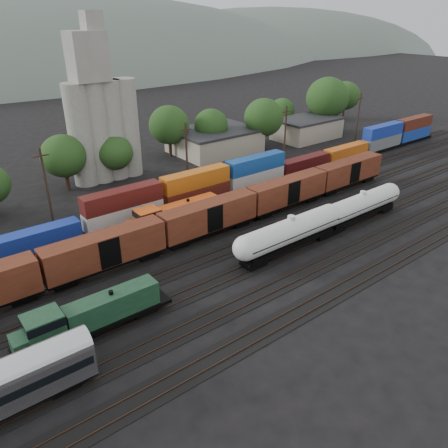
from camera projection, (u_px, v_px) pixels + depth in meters
ground at (205, 260)px, 56.13m from camera, size 600.00×600.00×0.00m
tracks at (205, 260)px, 56.11m from camera, size 180.00×33.20×0.20m
green_locomotive at (86, 317)px, 41.81m from camera, size 15.72×2.77×4.16m
tank_car_a at (290, 232)px, 56.93m from camera, size 18.62×3.33×4.88m
tank_car_b at (361, 205)px, 65.39m from camera, size 17.41×3.12×4.56m
orange_locomotive at (173, 215)px, 62.99m from camera, size 16.09×2.68×4.02m
boxcar_string at (40, 271)px, 47.93m from camera, size 122.80×2.90×4.20m
container_wall at (179, 196)px, 68.84m from camera, size 160.00×2.60×5.80m
grain_silo at (102, 120)px, 78.53m from camera, size 13.40×5.00×29.00m
industrial_sheds at (126, 163)px, 83.66m from camera, size 119.38×17.26×5.10m
tree_band at (49, 146)px, 76.80m from camera, size 164.86×20.67×13.98m
utility_poles at (123, 170)px, 69.00m from camera, size 122.20×0.36×12.00m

